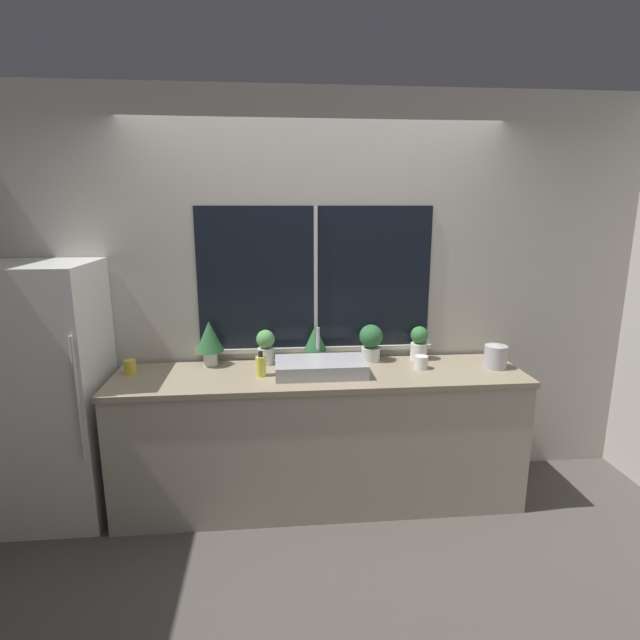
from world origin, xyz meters
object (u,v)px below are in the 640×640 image
mug_white (421,362)px  kettle (496,356)px  potted_plant_far_left (209,339)px  soap_bottle (261,366)px  mug_yellow (130,367)px  refrigerator (48,393)px  potted_plant_far_right (419,343)px  potted_plant_left (266,346)px  potted_plant_right (371,341)px  sink (320,367)px  potted_plant_center (315,342)px

mug_white → kettle: size_ratio=0.52×
potted_plant_far_left → soap_bottle: (0.34, -0.25, -0.12)m
mug_yellow → mug_white: 1.89m
refrigerator → potted_plant_far_right: bearing=4.9°
potted_plant_left → soap_bottle: 0.26m
potted_plant_right → soap_bottle: 0.80m
sink → mug_white: 0.68m
mug_white → soap_bottle: bearing=-177.7°
kettle → refrigerator: bearing=179.5°
potted_plant_center → soap_bottle: size_ratio=1.61×
potted_plant_left → mug_white: bearing=-11.3°
sink → potted_plant_center: size_ratio=2.23×
mug_yellow → sink: bearing=-5.3°
potted_plant_far_left → mug_yellow: (-0.49, -0.13, -0.14)m
refrigerator → potted_plant_right: bearing=5.7°
potted_plant_far_right → potted_plant_far_left: bearing=180.0°
kettle → potted_plant_left: bearing=171.3°
refrigerator → potted_plant_left: (1.35, 0.21, 0.21)m
soap_bottle → kettle: 1.55m
sink → potted_plant_left: bearing=144.6°
soap_bottle → mug_yellow: (-0.83, 0.11, -0.02)m
mug_white → kettle: kettle is taller
potted_plant_right → potted_plant_far_right: 0.34m
potted_plant_right → mug_yellow: bearing=-175.2°
mug_yellow → potted_plant_far_left: bearing=15.3°
refrigerator → potted_plant_far_left: (0.98, 0.21, 0.27)m
potted_plant_far_left → kettle: potted_plant_far_left is taller
mug_yellow → mug_white: mug_yellow is taller
refrigerator → soap_bottle: size_ratio=10.12×
potted_plant_far_right → mug_white: 0.22m
mug_white → refrigerator: bearing=-180.0°
potted_plant_left → potted_plant_far_left: bearing=180.0°
potted_plant_center → mug_yellow: bearing=-173.6°
sink → potted_plant_far_left: 0.77m
sink → potted_plant_far_left: bearing=161.1°
potted_plant_center → kettle: size_ratio=1.53×
refrigerator → potted_plant_far_right: (2.41, 0.21, 0.21)m
soap_bottle → refrigerator: bearing=178.2°
potted_plant_left → potted_plant_right: 0.72m
potted_plant_left → soap_bottle: size_ratio=1.47×
potted_plant_left → mug_white: (1.02, -0.21, -0.08)m
potted_plant_left → kettle: bearing=-8.7°
soap_bottle → sink: bearing=0.1°
potted_plant_center → sink: bearing=-87.8°
potted_plant_left → potted_plant_far_right: same height
potted_plant_left → soap_bottle: bearing=-96.7°
refrigerator → potted_plant_center: size_ratio=6.29×
sink → refrigerator: bearing=178.6°
potted_plant_far_right → sink: bearing=-161.0°
potted_plant_right → kettle: 0.83m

